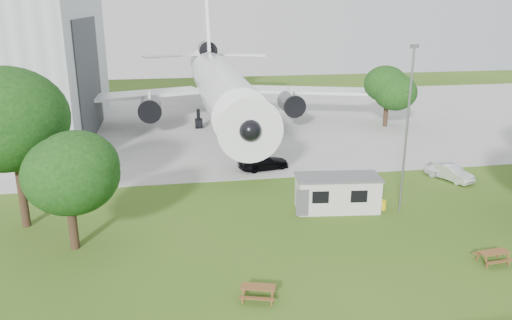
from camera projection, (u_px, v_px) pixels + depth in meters
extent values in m
plane|color=#4E7123|center=(317.00, 261.00, 29.85)|extent=(160.00, 160.00, 0.00)
cube|color=#B7B7B2|center=(234.00, 121.00, 65.57)|extent=(120.00, 46.00, 0.03)
cube|color=#2D3033|center=(90.00, 78.00, 56.08)|extent=(0.16, 16.00, 12.96)
cylinder|color=white|center=(221.00, 88.00, 59.97)|extent=(5.40, 34.00, 5.40)
cone|color=white|center=(245.00, 123.00, 42.10)|extent=(5.40, 5.50, 5.40)
cone|color=white|center=(207.00, 62.00, 79.47)|extent=(4.86, 9.00, 4.86)
cube|color=white|center=(117.00, 96.00, 61.28)|extent=(21.36, 10.77, 0.36)
cube|color=white|center=(314.00, 90.00, 65.39)|extent=(21.36, 10.77, 0.36)
cube|color=white|center=(206.00, 25.00, 77.77)|extent=(0.46, 9.96, 12.17)
cylinder|color=#515459|center=(150.00, 108.00, 58.72)|extent=(2.50, 4.20, 2.50)
cylinder|color=#515459|center=(291.00, 103.00, 61.52)|extent=(2.50, 4.20, 2.50)
cylinder|color=#515459|center=(207.00, 50.00, 77.93)|extent=(2.60, 4.50, 2.60)
cylinder|color=black|center=(240.00, 155.00, 46.56)|extent=(0.36, 0.36, 2.40)
cylinder|color=black|center=(198.00, 119.00, 61.61)|extent=(0.44, 0.44, 2.40)
cylinder|color=black|center=(243.00, 117.00, 62.53)|extent=(0.44, 0.44, 2.40)
cube|color=beige|center=(337.00, 194.00, 37.01)|extent=(6.24, 3.16, 2.50)
cube|color=#59595B|center=(338.00, 177.00, 36.62)|extent=(6.46, 3.38, 0.12)
cylinder|color=gold|center=(383.00, 205.00, 37.27)|extent=(0.50, 0.50, 0.70)
cylinder|color=slate|center=(406.00, 133.00, 35.24)|extent=(0.16, 0.16, 12.00)
cylinder|color=#382619|center=(23.00, 197.00, 33.94)|extent=(0.56, 0.56, 4.33)
sphere|color=#255418|center=(11.00, 121.00, 32.36)|extent=(8.45, 8.45, 8.45)
cylinder|color=#382619|center=(73.00, 225.00, 30.99)|extent=(0.56, 0.56, 3.10)
sphere|color=#255418|center=(66.00, 168.00, 29.86)|extent=(6.06, 6.06, 6.06)
cylinder|color=#382619|center=(386.00, 115.00, 62.47)|extent=(0.56, 0.56, 2.77)
sphere|color=#255418|center=(388.00, 88.00, 61.46)|extent=(5.54, 5.54, 5.54)
imported|color=white|center=(448.00, 171.00, 43.72)|extent=(3.53, 4.28, 1.37)
imported|color=white|center=(451.00, 173.00, 43.39)|extent=(2.74, 4.29, 1.34)
imported|color=black|center=(264.00, 162.00, 46.24)|extent=(5.03, 2.96, 1.37)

